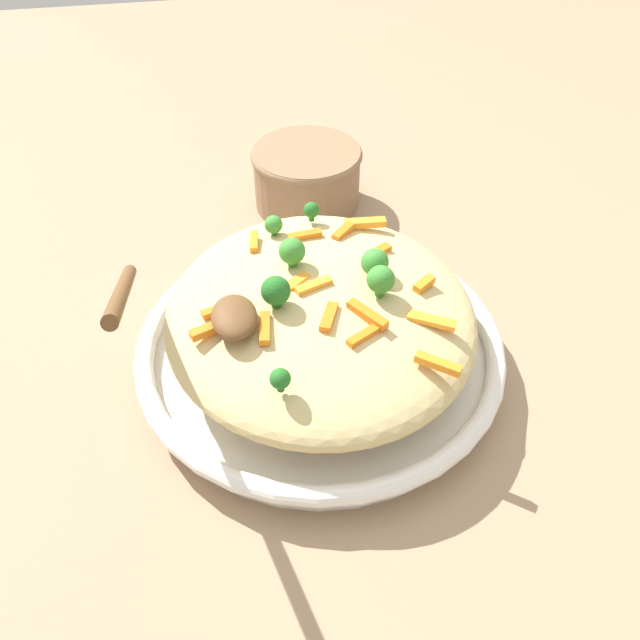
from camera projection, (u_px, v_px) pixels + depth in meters
The scene contains 28 objects.
ground_plane at pixel (320, 365), 0.67m from camera, with size 2.40×2.40×0.00m, color #9E7F60.
serving_bowl at pixel (320, 350), 0.65m from camera, with size 0.37×0.37×0.04m.
pasta_mound at pixel (320, 314), 0.62m from camera, with size 0.32×0.30×0.07m, color #D1BA7A.
carrot_piece_0 at pixel (314, 289), 0.59m from camera, with size 0.04×0.01×0.01m, color orange.
carrot_piece_1 at pixel (265, 328), 0.56m from camera, with size 0.04×0.01×0.01m, color orange.
carrot_piece_2 at pixel (297, 282), 0.60m from camera, with size 0.03×0.01×0.01m, color orange.
carrot_piece_3 at pixel (364, 336), 0.55m from camera, with size 0.03×0.01×0.01m, color orange.
carrot_piece_4 at pixel (367, 315), 0.57m from camera, with size 0.04×0.01×0.01m, color orange.
carrot_piece_5 at pixel (223, 308), 0.58m from camera, with size 0.04×0.01×0.01m, color orange.
carrot_piece_6 at pixel (378, 252), 0.64m from camera, with size 0.03×0.01×0.01m, color orange.
carrot_piece_7 at pixel (343, 232), 0.66m from camera, with size 0.03×0.01×0.01m, color orange.
carrot_piece_8 at pixel (432, 321), 0.57m from camera, with size 0.04×0.01×0.01m, color orange.
carrot_piece_9 at pixel (303, 236), 0.66m from camera, with size 0.03×0.01×0.01m, color orange.
carrot_piece_10 at pixel (424, 284), 0.60m from camera, with size 0.02×0.01×0.01m, color orange.
carrot_piece_11 at pixel (326, 318), 0.56m from camera, with size 0.03×0.01×0.01m, color orange.
carrot_piece_12 at pixel (365, 223), 0.68m from camera, with size 0.04×0.01×0.01m, color orange.
carrot_piece_13 at pixel (206, 330), 0.56m from camera, with size 0.03×0.01×0.01m, color orange.
carrot_piece_14 at pixel (254, 242), 0.65m from camera, with size 0.03×0.01×0.01m, color orange.
carrot_piece_15 at pixel (438, 364), 0.53m from camera, with size 0.04×0.01×0.01m, color orange.
broccoli_floret_0 at pixel (381, 280), 0.58m from camera, with size 0.03×0.03×0.03m.
broccoli_floret_1 at pixel (280, 379), 0.51m from camera, with size 0.02×0.02×0.02m.
broccoli_floret_2 at pixel (276, 291), 0.57m from camera, with size 0.03×0.03×0.03m.
broccoli_floret_3 at pixel (274, 225), 0.66m from camera, with size 0.02×0.02×0.02m.
broccoli_floret_4 at pixel (375, 263), 0.60m from camera, with size 0.03×0.03×0.03m.
broccoli_floret_5 at pixel (292, 251), 0.61m from camera, with size 0.03×0.03×0.03m.
broccoli_floret_6 at pixel (312, 210), 0.68m from camera, with size 0.02×0.02×0.02m.
serving_spoon at pixel (191, 307), 0.54m from camera, with size 0.18×0.12×0.11m.
companion_bowl at pixel (307, 175), 0.86m from camera, with size 0.15×0.15×0.08m.
Camera 1 is at (0.45, -0.08, 0.49)m, focal length 36.24 mm.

